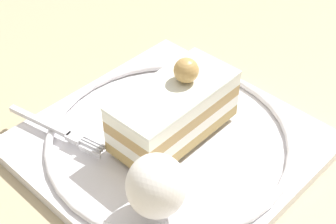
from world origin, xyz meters
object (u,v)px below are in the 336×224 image
cake_slice (174,110)px  whipped_cream_dollop (156,186)px  dessert_plate (168,143)px  fork (58,130)px

cake_slice → whipped_cream_dollop: 0.09m
cake_slice → whipped_cream_dollop: size_ratio=2.39×
dessert_plate → fork: bearing=-36.6°
cake_slice → fork: 0.11m
whipped_cream_dollop → fork: size_ratio=0.53×
dessert_plate → whipped_cream_dollop: size_ratio=5.29×
dessert_plate → cake_slice: bearing=-166.9°
cake_slice → whipped_cream_dollop: (0.06, 0.07, 0.00)m
dessert_plate → whipped_cream_dollop: bearing=50.3°
whipped_cream_dollop → fork: bearing=-77.2°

